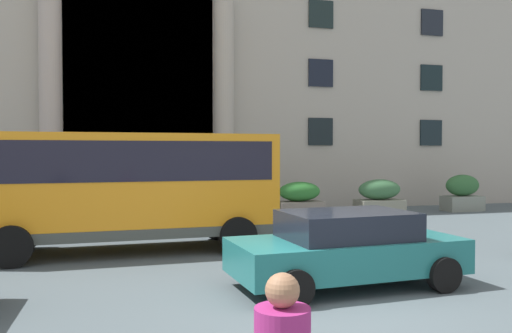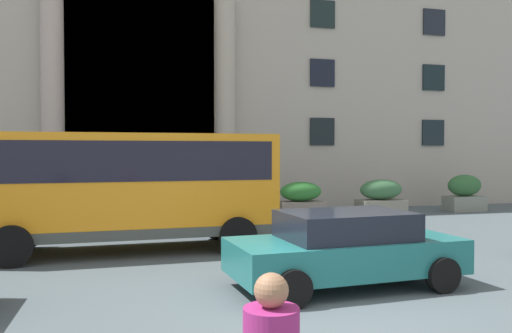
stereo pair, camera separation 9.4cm
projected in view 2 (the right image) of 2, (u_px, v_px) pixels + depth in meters
ground_plane at (324, 310)px, 8.30m from camera, size 80.00×64.00×0.12m
office_building_facade at (181, 46)px, 24.93m from camera, size 40.09×9.65×14.91m
orange_minibus at (129, 182)px, 12.80m from camera, size 7.08×2.64×2.87m
bus_stop_sign at (271, 177)px, 15.69m from camera, size 0.44×0.08×2.73m
hedge_planter_east at (464, 194)px, 21.46m from camera, size 1.57×0.86×1.49m
hedge_planter_west at (301, 201)px, 19.05m from camera, size 1.63×0.86×1.34m
hedge_planter_far_west at (158, 201)px, 17.86m from camera, size 1.89×0.84×1.55m
hedge_planter_far_east at (381, 198)px, 19.91m from camera, size 1.79×0.91×1.38m
parked_compact_extra at (345, 248)px, 9.48m from camera, size 4.26×2.22×1.37m
motorcycle_near_kerb at (371, 239)px, 11.88m from camera, size 1.96×0.68×0.89m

